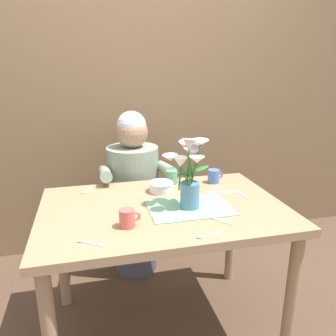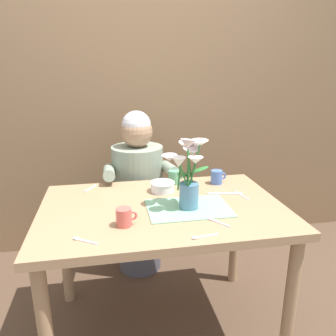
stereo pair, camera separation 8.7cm
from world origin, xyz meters
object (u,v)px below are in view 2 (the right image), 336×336
at_px(seated_person, 138,195).
at_px(coffee_cup, 217,177).
at_px(flower_vase, 188,170).
at_px(tea_cup, 174,177).
at_px(dinner_knife, 225,193).
at_px(ceramic_bowl, 163,186).
at_px(ceramic_mug, 124,217).

bearing_deg(seated_person, coffee_cup, -42.95).
relative_size(flower_vase, coffee_cup, 3.86).
distance_m(seated_person, flower_vase, 0.78).
bearing_deg(tea_cup, dinner_knife, -42.32).
xyz_separation_m(flower_vase, ceramic_bowl, (-0.08, 0.24, -0.16)).
bearing_deg(dinner_knife, ceramic_mug, -143.20).
relative_size(ceramic_bowl, coffee_cup, 1.46).
xyz_separation_m(ceramic_bowl, coffee_cup, (0.34, 0.07, 0.01)).
relative_size(ceramic_bowl, ceramic_mug, 1.46).
height_order(ceramic_bowl, ceramic_mug, ceramic_mug).
distance_m(seated_person, coffee_cup, 0.60).
relative_size(seated_person, flower_vase, 3.16).
distance_m(coffee_cup, ceramic_mug, 0.72).
bearing_deg(flower_vase, tea_cup, 88.84).
xyz_separation_m(flower_vase, dinner_knife, (0.24, 0.14, -0.19)).
xyz_separation_m(flower_vase, tea_cup, (0.01, 0.36, -0.15)).
bearing_deg(seated_person, ceramic_mug, -103.64).
height_order(flower_vase, tea_cup, flower_vase).
relative_size(seated_person, ceramic_mug, 12.20).
bearing_deg(tea_cup, ceramic_mug, -123.38).
bearing_deg(seated_person, flower_vase, -78.69).
bearing_deg(ceramic_bowl, flower_vase, -71.02).
relative_size(flower_vase, ceramic_bowl, 2.64).
relative_size(flower_vase, dinner_knife, 1.89).
bearing_deg(ceramic_bowl, dinner_knife, -17.25).
xyz_separation_m(seated_person, coffee_cup, (0.43, -0.35, 0.22)).
bearing_deg(coffee_cup, flower_vase, -129.24).
xyz_separation_m(dinner_knife, tea_cup, (-0.24, 0.22, 0.04)).
distance_m(seated_person, ceramic_mug, 0.83).
relative_size(ceramic_bowl, tea_cup, 1.46).
bearing_deg(coffee_cup, ceramic_mug, -142.07).
height_order(dinner_knife, ceramic_mug, ceramic_mug).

